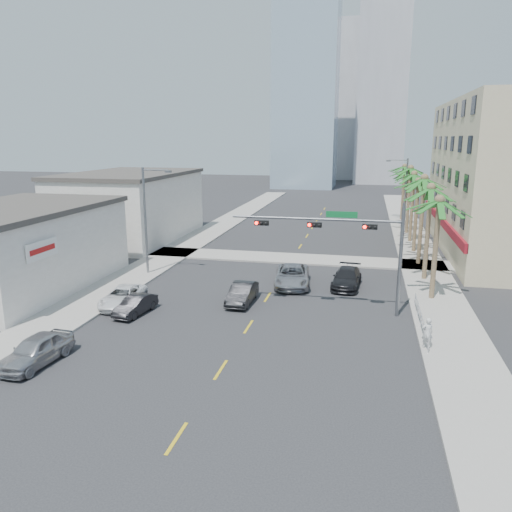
{
  "coord_description": "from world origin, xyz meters",
  "views": [
    {
      "loc": [
        6.72,
        -24.05,
        11.31
      ],
      "look_at": [
        -0.45,
        8.14,
        3.5
      ],
      "focal_mm": 35.0,
      "sensor_mm": 36.0,
      "label": 1
    }
  ],
  "objects_px": {
    "car_parked_far": "(123,297)",
    "car_lane_left": "(242,293)",
    "traffic_signal_mast": "(350,238)",
    "pedestrian": "(427,333)",
    "car_lane_center": "(292,276)",
    "car_parked_near": "(36,350)",
    "car_parked_mid": "(135,305)",
    "car_lane_right": "(347,278)"
  },
  "relations": [
    {
      "from": "car_lane_center",
      "to": "car_lane_right",
      "type": "relative_size",
      "value": 1.14
    },
    {
      "from": "traffic_signal_mast",
      "to": "car_parked_far",
      "type": "bearing_deg",
      "value": -172.63
    },
    {
      "from": "traffic_signal_mast",
      "to": "car_lane_center",
      "type": "bearing_deg",
      "value": 129.62
    },
    {
      "from": "traffic_signal_mast",
      "to": "car_parked_mid",
      "type": "xyz_separation_m",
      "value": [
        -13.58,
        -3.33,
        -4.45
      ]
    },
    {
      "from": "car_parked_near",
      "to": "car_parked_mid",
      "type": "height_order",
      "value": "car_parked_near"
    },
    {
      "from": "car_lane_left",
      "to": "car_parked_far",
      "type": "bearing_deg",
      "value": -162.68
    },
    {
      "from": "car_parked_far",
      "to": "pedestrian",
      "type": "distance_m",
      "value": 19.97
    },
    {
      "from": "car_parked_mid",
      "to": "car_lane_right",
      "type": "height_order",
      "value": "car_lane_right"
    },
    {
      "from": "car_parked_near",
      "to": "car_lane_left",
      "type": "height_order",
      "value": "car_parked_near"
    },
    {
      "from": "car_parked_far",
      "to": "car_lane_left",
      "type": "bearing_deg",
      "value": 11.93
    },
    {
      "from": "car_parked_near",
      "to": "car_lane_right",
      "type": "distance_m",
      "value": 22.83
    },
    {
      "from": "car_lane_center",
      "to": "car_parked_near",
      "type": "bearing_deg",
      "value": -129.42
    },
    {
      "from": "traffic_signal_mast",
      "to": "car_lane_left",
      "type": "relative_size",
      "value": 2.62
    },
    {
      "from": "car_parked_mid",
      "to": "car_parked_far",
      "type": "xyz_separation_m",
      "value": [
        -1.6,
        1.36,
        0.05
      ]
    },
    {
      "from": "car_parked_far",
      "to": "car_lane_right",
      "type": "xyz_separation_m",
      "value": [
        14.9,
        7.9,
        0.07
      ]
    },
    {
      "from": "traffic_signal_mast",
      "to": "car_lane_right",
      "type": "distance_m",
      "value": 7.36
    },
    {
      "from": "car_parked_mid",
      "to": "car_lane_right",
      "type": "xyz_separation_m",
      "value": [
        13.3,
        9.27,
        0.11
      ]
    },
    {
      "from": "car_parked_mid",
      "to": "car_lane_left",
      "type": "height_order",
      "value": "car_lane_left"
    },
    {
      "from": "car_parked_far",
      "to": "car_lane_center",
      "type": "relative_size",
      "value": 0.83
    },
    {
      "from": "car_lane_left",
      "to": "car_lane_center",
      "type": "xyz_separation_m",
      "value": [
        2.8,
        4.99,
        0.09
      ]
    },
    {
      "from": "car_parked_mid",
      "to": "car_lane_center",
      "type": "height_order",
      "value": "car_lane_center"
    },
    {
      "from": "car_parked_far",
      "to": "car_lane_right",
      "type": "relative_size",
      "value": 0.95
    },
    {
      "from": "car_parked_mid",
      "to": "traffic_signal_mast",
      "type": "bearing_deg",
      "value": 21.32
    },
    {
      "from": "car_lane_center",
      "to": "traffic_signal_mast",
      "type": "bearing_deg",
      "value": -57.28
    },
    {
      "from": "traffic_signal_mast",
      "to": "car_lane_left",
      "type": "height_order",
      "value": "traffic_signal_mast"
    },
    {
      "from": "car_lane_right",
      "to": "car_parked_near",
      "type": "bearing_deg",
      "value": -126.88
    },
    {
      "from": "car_parked_near",
      "to": "car_lane_left",
      "type": "xyz_separation_m",
      "value": [
        7.9,
        11.79,
        -0.06
      ]
    },
    {
      "from": "car_parked_near",
      "to": "car_parked_far",
      "type": "height_order",
      "value": "car_parked_near"
    },
    {
      "from": "traffic_signal_mast",
      "to": "car_parked_far",
      "type": "height_order",
      "value": "traffic_signal_mast"
    },
    {
      "from": "traffic_signal_mast",
      "to": "car_lane_right",
      "type": "xyz_separation_m",
      "value": [
        -0.28,
        5.94,
        -4.34
      ]
    },
    {
      "from": "car_lane_left",
      "to": "pedestrian",
      "type": "distance_m",
      "value": 13.08
    },
    {
      "from": "car_parked_far",
      "to": "pedestrian",
      "type": "height_order",
      "value": "pedestrian"
    },
    {
      "from": "car_lane_left",
      "to": "pedestrian",
      "type": "xyz_separation_m",
      "value": [
        11.8,
        -5.63,
        0.3
      ]
    },
    {
      "from": "car_lane_center",
      "to": "pedestrian",
      "type": "distance_m",
      "value": 13.92
    },
    {
      "from": "car_parked_far",
      "to": "car_lane_center",
      "type": "xyz_separation_m",
      "value": [
        10.7,
        7.38,
        0.14
      ]
    },
    {
      "from": "car_parked_mid",
      "to": "car_lane_right",
      "type": "relative_size",
      "value": 0.74
    },
    {
      "from": "car_parked_far",
      "to": "car_parked_near",
      "type": "bearing_deg",
      "value": -94.92
    },
    {
      "from": "pedestrian",
      "to": "traffic_signal_mast",
      "type": "bearing_deg",
      "value": -61.94
    },
    {
      "from": "car_parked_far",
      "to": "car_lane_right",
      "type": "distance_m",
      "value": 16.87
    },
    {
      "from": "car_lane_left",
      "to": "pedestrian",
      "type": "height_order",
      "value": "pedestrian"
    },
    {
      "from": "car_lane_right",
      "to": "traffic_signal_mast",
      "type": "bearing_deg",
      "value": -83.4
    },
    {
      "from": "car_parked_near",
      "to": "car_lane_right",
      "type": "xyz_separation_m",
      "value": [
        14.9,
        17.3,
        -0.04
      ]
    }
  ]
}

